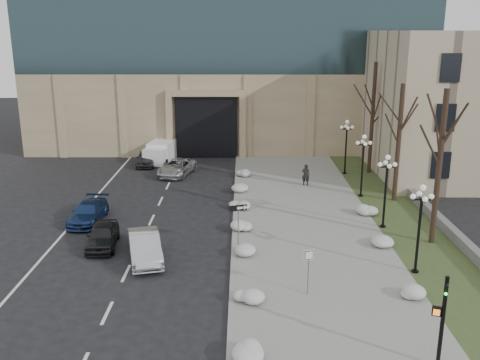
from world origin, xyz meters
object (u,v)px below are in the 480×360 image
object	(u,v)px
lamppost_b	(386,182)
lamppost_c	(363,157)
pedestrian	(306,175)
one_way_sign	(241,213)
car_b	(145,247)
traffic_signal	(441,324)
keep_sign	(309,262)
car_c	(88,212)
lamppost_d	(346,140)
car_e	(146,158)
box_truck	(163,151)
car_a	(103,235)
lamppost_a	(420,217)
car_d	(177,167)

from	to	relation	value
lamppost_b	lamppost_c	bearing A→B (deg)	90.00
pedestrian	lamppost_c	xyz separation A→B (m)	(3.80, -2.85, 2.09)
one_way_sign	car_b	bearing A→B (deg)	173.14
traffic_signal	keep_sign	bearing A→B (deg)	146.26
car_b	lamppost_b	xyz separation A→B (m)	(14.10, 4.82, 2.31)
pedestrian	one_way_sign	size ratio (longest dim) A/B	0.62
car_c	lamppost_d	bearing A→B (deg)	34.44
car_e	traffic_signal	world-z (taller)	traffic_signal
car_b	traffic_signal	distance (m)	15.75
one_way_sign	keep_sign	xyz separation A→B (m)	(3.11, -5.19, -0.59)
box_truck	lamppost_b	xyz separation A→B (m)	(16.43, -18.26, 2.16)
one_way_sign	keep_sign	world-z (taller)	one_way_sign
box_truck	one_way_sign	bearing A→B (deg)	-61.71
car_c	lamppost_d	world-z (taller)	lamppost_d
car_a	lamppost_a	xyz separation A→B (m)	(16.86, -3.55, 2.39)
pedestrian	car_e	bearing A→B (deg)	-10.76
car_b	keep_sign	xyz separation A→B (m)	(8.32, -4.07, 0.95)
car_a	keep_sign	xyz separation A→B (m)	(11.08, -5.95, 1.03)
traffic_signal	lamppost_c	distance (m)	21.07
lamppost_a	car_e	bearing A→B (deg)	127.92
lamppost_a	traffic_signal	bearing A→B (deg)	-101.99
car_a	car_e	world-z (taller)	car_e
box_truck	lamppost_d	bearing A→B (deg)	-8.41
keep_sign	lamppost_a	bearing A→B (deg)	3.84
lamppost_b	car_b	bearing A→B (deg)	-161.11
car_c	car_e	distance (m)	15.12
car_e	keep_sign	distance (m)	27.84
lamppost_b	car_c	bearing A→B (deg)	176.47
car_a	lamppost_b	xyz separation A→B (m)	(16.86, 2.95, 2.39)
keep_sign	car_d	bearing A→B (deg)	93.11
car_a	lamppost_c	distance (m)	19.47
lamppost_d	car_d	bearing A→B (deg)	-179.48
box_truck	keep_sign	size ratio (longest dim) A/B	2.65
pedestrian	box_truck	bearing A→B (deg)	-19.60
car_b	car_c	xyz separation A→B (m)	(-4.73, 5.99, -0.11)
lamppost_b	car_a	bearing A→B (deg)	-170.08
pedestrian	box_truck	size ratio (longest dim) A/B	0.28
box_truck	car_a	bearing A→B (deg)	-81.81
car_a	car_e	bearing A→B (deg)	86.92
car_c	one_way_sign	world-z (taller)	one_way_sign
car_c	car_d	size ratio (longest dim) A/B	0.92
lamppost_d	one_way_sign	bearing A→B (deg)	-118.01
car_a	car_b	xyz separation A→B (m)	(2.76, -1.88, 0.08)
lamppost_c	car_e	bearing A→B (deg)	151.20
car_c	car_d	xyz separation A→B (m)	(4.36, 11.71, 0.03)
car_d	lamppost_d	distance (m)	14.66
car_b	traffic_signal	xyz separation A→B (m)	(12.41, -9.64, 1.09)
keep_sign	lamppost_a	size ratio (longest dim) A/B	0.49
car_a	traffic_signal	size ratio (longest dim) A/B	1.07
box_truck	traffic_signal	distance (m)	35.90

